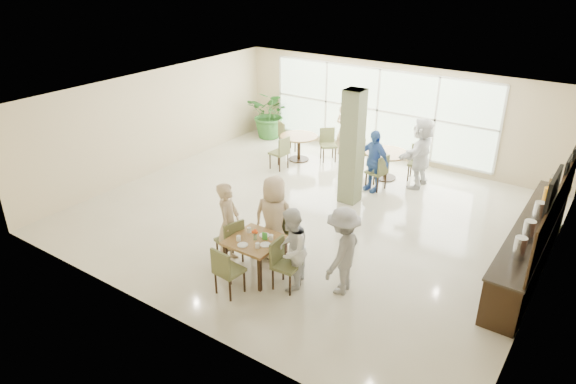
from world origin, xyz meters
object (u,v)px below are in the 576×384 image
Objects in this scene: teen_standing at (343,251)px; adult_standing at (343,130)px; buffet_counter at (532,243)px; adult_b at (421,153)px; round_table_right at (386,158)px; adult_a at (373,161)px; main_table at (255,244)px; teen_left at (229,223)px; round_table_left at (299,141)px; potted_plant at (271,114)px; teen_right at (291,249)px; teen_far at (274,218)px.

teen_standing reaches higher than adult_standing.
adult_b is at bearing 142.31° from buffet_counter.
buffet_counter is at bearing 131.42° from teen_standing.
adult_a is (0.04, -0.91, 0.22)m from round_table_right.
buffet_counter is at bearing -30.93° from round_table_right.
round_table_right is at bearing 89.25° from main_table.
adult_b is (0.99, 5.67, 0.27)m from main_table.
round_table_left is at bearing -1.41° from teen_left.
round_table_right is at bearing -12.09° from potted_plant.
adult_b is (1.69, 5.61, 0.08)m from teen_left.
buffet_counter reaches higher than round_table_left.
round_table_left is 5.75m from teen_left.
potted_plant is 8.45m from teen_right.
teen_right is (3.41, -5.43, 0.21)m from round_table_left.
teen_far reaches higher than main_table.
teen_standing is (2.30, 0.39, -0.02)m from teen_left.
teen_far is at bearing -66.53° from teen_left.
teen_far is at bearing 94.84° from main_table.
potted_plant is 0.92× the size of teen_far.
round_table_left is 3.65m from adult_b.
main_table is at bearing -55.83° from potted_plant.
teen_left reaches higher than teen_right.
adult_standing is at bearing 51.06° from round_table_left.
round_table_right is at bearing -104.94° from teen_far.
main_table and round_table_right have the same top height.
adult_a is 2.60m from adult_standing.
adult_a is at bearing 159.03° from buffet_counter.
main_table is 0.81× the size of round_table_right.
teen_standing reaches higher than teen_right.
main_table is at bearing -78.82° from teen_standing.
potted_plant is (-1.88, 1.17, 0.23)m from round_table_left.
potted_plant is 2.76m from adult_standing.
adult_b is at bearing 80.06° from main_table.
adult_a is (2.74, -0.72, 0.24)m from round_table_left.
adult_b is at bearing -177.78° from teen_standing.
adult_b is (0.88, 0.93, 0.12)m from adult_a.
buffet_counter is at bearing -78.96° from teen_left.
main_table is 5.76m from adult_b.
teen_right reaches higher than round_table_right.
adult_standing is (-1.83, 0.89, 0.20)m from round_table_right.
adult_b is at bearing -37.87° from teen_left.
teen_far is at bearing -53.21° from potted_plant.
main_table is at bearing -64.31° from round_table_left.
teen_left is 0.91× the size of adult_b.
potted_plant is at bearing 148.01° from round_table_left.
potted_plant is at bearing -161.68° from teen_right.
teen_standing is (0.83, 0.41, 0.04)m from teen_right.
adult_a is at bearing -87.52° from round_table_right.
buffet_counter is 2.82× the size of teen_standing.
teen_left is 1.08× the size of teen_right.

